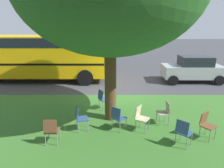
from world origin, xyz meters
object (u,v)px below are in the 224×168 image
Objects in this scene: chair_2 at (165,111)px; chair_5 at (103,98)px; parked_car at (193,69)px; chair_0 at (207,123)px; chair_1 at (183,131)px; chair_6 at (80,117)px; chair_4 at (118,117)px; chair_7 at (51,129)px; chair_3 at (141,116)px; school_bus at (25,54)px.

chair_2 is 2.74m from chair_5.
chair_5 is at bearing 39.05° from parked_car.
chair_0 is 1.00× the size of chair_1.
chair_5 is 2.03m from chair_6.
chair_0 is 1.00× the size of chair_6.
parked_car reaches higher than chair_0.
chair_7 is at bearing 23.51° from chair_4.
chair_2 is at bearing -82.21° from chair_1.
chair_1 is at bearing 163.55° from chair_6.
chair_4 is 2.25m from chair_7.
chair_6 is at bearing -130.40° from chair_7.
chair_3 is 1.00× the size of chair_5.
chair_5 and chair_7 have the same top height.
chair_6 is 1.16m from chair_7.
parked_car is 10.83m from school_bus.
chair_0 and chair_2 have the same top height.
chair_1 and chair_3 have the same top height.
chair_3 is at bearing -178.68° from chair_6.
chair_2 is at bearing 149.44° from chair_5.
chair_5 is at bearing -48.18° from chair_1.
chair_5 is 0.08× the size of school_bus.
chair_1 is at bearing 131.82° from chair_5.
parked_car is at bearing 178.11° from school_bus.
chair_1 is (0.92, 0.50, 0.00)m from chair_0.
parked_car is at bearing -118.46° from chair_2.
parked_car is (-7.02, -7.29, 0.32)m from chair_7.
school_bus is at bearing -39.58° from chair_2.
school_bus is (3.77, -7.65, 1.24)m from chair_7.
parked_car is at bearing -106.85° from chair_0.
chair_0 is 1.00× the size of chair_3.
chair_0 is at bearing 166.06° from chair_3.
chair_2 is at bearing -164.40° from chair_4.
chair_5 is at bearing -30.56° from chair_2.
school_bus reaches higher than chair_0.
chair_0 is 1.00× the size of chair_2.
chair_0 is 1.05m from chair_1.
chair_0 is 0.24× the size of parked_car.
parked_car reaches higher than chair_3.
chair_4 is 8.10m from parked_car.
school_bus reaches higher than chair_5.
chair_6 is (1.31, 0.02, 0.00)m from chair_4.
chair_6 is (3.06, 0.51, 0.00)m from chair_2.
parked_car is at bearing -134.34° from chair_6.
chair_3 is 9.52m from school_bus.
school_bus is (7.78, -7.74, 1.24)m from chair_1.
chair_7 is (2.06, 0.90, 0.00)m from chair_4.
school_bus is at bearing -63.78° from chair_7.
chair_1 is at bearing 67.86° from parked_car.
chair_5 is (1.41, -1.85, 0.00)m from chair_3.
chair_3 is 0.24× the size of parked_car.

